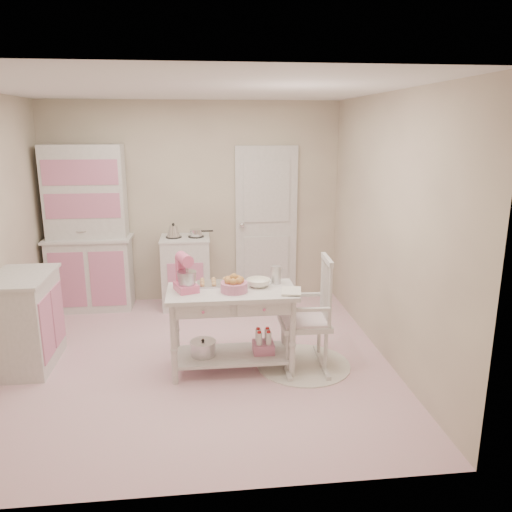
{
  "coord_description": "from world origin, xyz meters",
  "views": [
    {
      "loc": [
        0.08,
        -4.63,
        2.28
      ],
      "look_at": [
        0.63,
        0.28,
        0.99
      ],
      "focal_mm": 35.0,
      "sensor_mm": 36.0,
      "label": 1
    }
  ],
  "objects_px": {
    "stand_mixer": "(186,273)",
    "bread_basket": "(234,287)",
    "hutch": "(88,229)",
    "base_cabinet": "(25,321)",
    "rocking_chair": "(305,313)",
    "stove": "(186,272)",
    "work_table": "(232,330)"
  },
  "relations": [
    {
      "from": "rocking_chair",
      "to": "stand_mixer",
      "type": "relative_size",
      "value": 3.24
    },
    {
      "from": "stove",
      "to": "stand_mixer",
      "type": "relative_size",
      "value": 2.71
    },
    {
      "from": "work_table",
      "to": "base_cabinet",
      "type": "bearing_deg",
      "value": 171.49
    },
    {
      "from": "work_table",
      "to": "bread_basket",
      "type": "distance_m",
      "value": 0.45
    },
    {
      "from": "bread_basket",
      "to": "work_table",
      "type": "bearing_deg",
      "value": 111.8
    },
    {
      "from": "stove",
      "to": "hutch",
      "type": "bearing_deg",
      "value": 177.61
    },
    {
      "from": "work_table",
      "to": "stand_mixer",
      "type": "distance_m",
      "value": 0.71
    },
    {
      "from": "base_cabinet",
      "to": "bread_basket",
      "type": "bearing_deg",
      "value": -9.82
    },
    {
      "from": "base_cabinet",
      "to": "rocking_chair",
      "type": "height_order",
      "value": "rocking_chair"
    },
    {
      "from": "stand_mixer",
      "to": "bread_basket",
      "type": "distance_m",
      "value": 0.46
    },
    {
      "from": "hutch",
      "to": "stand_mixer",
      "type": "relative_size",
      "value": 6.12
    },
    {
      "from": "hutch",
      "to": "rocking_chair",
      "type": "bearing_deg",
      "value": -38.54
    },
    {
      "from": "base_cabinet",
      "to": "bread_basket",
      "type": "relative_size",
      "value": 3.68
    },
    {
      "from": "base_cabinet",
      "to": "stand_mixer",
      "type": "relative_size",
      "value": 2.71
    },
    {
      "from": "hutch",
      "to": "rocking_chair",
      "type": "xyz_separation_m",
      "value": [
        2.37,
        -1.89,
        -0.49
      ]
    },
    {
      "from": "stove",
      "to": "base_cabinet",
      "type": "bearing_deg",
      "value": -134.52
    },
    {
      "from": "rocking_chair",
      "to": "stand_mixer",
      "type": "bearing_deg",
      "value": -179.03
    },
    {
      "from": "stand_mixer",
      "to": "bread_basket",
      "type": "xyz_separation_m",
      "value": [
        0.44,
        -0.07,
        -0.12
      ]
    },
    {
      "from": "stove",
      "to": "stand_mixer",
      "type": "xyz_separation_m",
      "value": [
        0.06,
        -1.81,
        0.51
      ]
    },
    {
      "from": "stove",
      "to": "base_cabinet",
      "type": "relative_size",
      "value": 1.0
    },
    {
      "from": "stove",
      "to": "bread_basket",
      "type": "height_order",
      "value": "stove"
    },
    {
      "from": "base_cabinet",
      "to": "rocking_chair",
      "type": "xyz_separation_m",
      "value": [
        2.68,
        -0.31,
        0.09
      ]
    },
    {
      "from": "rocking_chair",
      "to": "bread_basket",
      "type": "distance_m",
      "value": 0.74
    },
    {
      "from": "stove",
      "to": "base_cabinet",
      "type": "distance_m",
      "value": 2.15
    },
    {
      "from": "hutch",
      "to": "work_table",
      "type": "distance_m",
      "value": 2.59
    },
    {
      "from": "hutch",
      "to": "bread_basket",
      "type": "distance_m",
      "value": 2.57
    },
    {
      "from": "bread_basket",
      "to": "hutch",
      "type": "bearing_deg",
      "value": 131.36
    },
    {
      "from": "base_cabinet",
      "to": "bread_basket",
      "type": "height_order",
      "value": "base_cabinet"
    },
    {
      "from": "hutch",
      "to": "work_table",
      "type": "xyz_separation_m",
      "value": [
        1.68,
        -1.88,
        -0.64
      ]
    },
    {
      "from": "base_cabinet",
      "to": "rocking_chair",
      "type": "distance_m",
      "value": 2.7
    },
    {
      "from": "stand_mixer",
      "to": "work_table",
      "type": "bearing_deg",
      "value": -22.56
    },
    {
      "from": "rocking_chair",
      "to": "bread_basket",
      "type": "relative_size",
      "value": 4.4
    }
  ]
}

